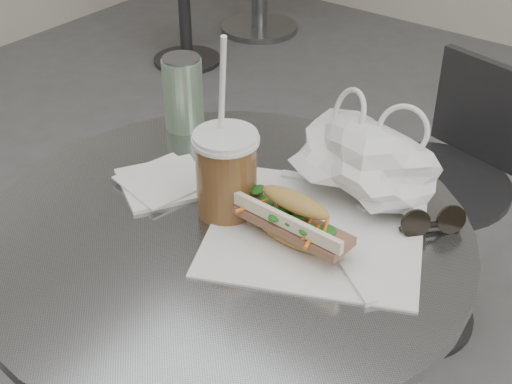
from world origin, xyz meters
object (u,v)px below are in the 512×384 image
Objects in this scene: chair_far at (436,219)px; bg_chair at (177,1)px; cafe_table at (228,352)px; banh_mi at (292,220)px; iced_coffee at (226,172)px; drink_can at (183,93)px; sunglasses at (433,223)px.

bg_chair is (-1.68, 0.85, -0.01)m from chair_far.
banh_mi reaches higher than cafe_table.
iced_coffee reaches higher than bg_chair.
iced_coffee reaches higher than banh_mi.
cafe_table is at bearing -36.90° from bg_chair.
banh_mi is 0.81× the size of iced_coffee.
iced_coffee is at bearing 122.89° from cafe_table.
bg_chair is at bearing -12.64° from chair_far.
banh_mi is at bearing 108.88° from chair_far.
iced_coffee is 0.29m from drink_can.
cafe_table is 1.12× the size of bg_chair.
bg_chair is 2.41m from banh_mi.
cafe_table is 5.42× the size of drink_can.
drink_can is at bearing -38.14° from bg_chair.
drink_can is at bearing 158.05° from banh_mi.
iced_coffee is at bearing 158.55° from sunglasses.
sunglasses is 0.63× the size of drink_can.
banh_mi is (0.10, 0.03, 0.31)m from cafe_table.
bg_chair is 2.33m from iced_coffee.
cafe_table is 0.80m from chair_far.
cafe_table is at bearing 101.11° from chair_far.
banh_mi is 2.71× the size of sunglasses.
cafe_table reaches higher than bg_chair.
bg_chair is 7.67× the size of sunglasses.
bg_chair is 2.29× the size of iced_coffee.
sunglasses is (0.15, 0.15, -0.02)m from banh_mi.
iced_coffee is at bearing -36.68° from bg_chair.
iced_coffee is at bearing 99.26° from chair_far.
banh_mi reaches higher than bg_chair.
iced_coffee is 2.11× the size of drink_can.
banh_mi is at bearing -1.98° from iced_coffee.
bg_chair is 2.05m from drink_can.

